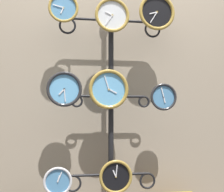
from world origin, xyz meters
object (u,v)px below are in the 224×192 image
clock_top_right (157,12)px  clock_middle_center (109,89)px  clock_middle_left (64,89)px  clock_middle_right (163,97)px  clock_top_center (112,15)px  clock_bottom_left (58,181)px  display_stand (111,159)px  clock_top_left (63,8)px  clock_bottom_center (116,177)px

clock_top_right → clock_middle_center: clock_top_right is taller
clock_middle_left → clock_middle_right: size_ratio=1.24×
clock_top_center → clock_bottom_left: bearing=179.9°
clock_middle_left → clock_bottom_left: size_ratio=1.26×
clock_middle_right → clock_middle_center: bearing=176.6°
display_stand → clock_top_center: bearing=-94.8°
clock_bottom_left → clock_middle_right: bearing=-0.0°
clock_top_center → clock_middle_right: clock_top_center is taller
clock_top_left → display_stand: bearing=15.2°
clock_top_center → clock_middle_left: bearing=179.7°
display_stand → clock_top_center: size_ratio=7.98×
clock_bottom_left → clock_bottom_center: size_ratio=0.83×
display_stand → clock_top_right: (0.34, -0.10, 1.12)m
clock_top_left → clock_middle_center: size_ratio=0.74×
clock_top_right → display_stand: bearing=163.5°
display_stand → clock_top_right: 1.18m
display_stand → clock_middle_center: bearing=-109.8°
clock_top_center → clock_middle_right: 0.72m
clock_middle_left → clock_middle_center: size_ratio=0.85×
clock_middle_center → clock_bottom_left: size_ratio=1.47×
clock_top_center → clock_middle_center: (-0.02, 0.03, -0.55)m
clock_middle_left → clock_bottom_left: 0.65m
clock_top_left → clock_bottom_center: (0.39, -0.00, -1.23)m
clock_middle_right → clock_bottom_center: 0.69m
clock_middle_right → display_stand: bearing=163.8°
display_stand → clock_bottom_left: (-0.40, -0.11, -0.13)m
clock_middle_left → clock_bottom_center: (0.37, 0.01, -0.63)m
clock_top_left → clock_bottom_left: (-0.03, -0.01, -1.24)m
clock_top_left → clock_bottom_center: size_ratio=0.90×
clock_top_left → clock_bottom_left: bearing=-158.9°
clock_middle_left → clock_bottom_left: clock_middle_left is taller
clock_middle_center → clock_top_center: bearing=-49.1°
clock_top_left → clock_middle_left: size_ratio=0.87×
clock_middle_left → clock_bottom_left: bearing=-178.6°
clock_middle_center → clock_bottom_left: (-0.36, -0.02, -0.65)m
clock_top_left → clock_middle_center: clock_top_left is taller
clock_top_center → display_stand: bearing=85.2°
clock_bottom_center → clock_top_center: bearing=-163.6°
clock_bottom_left → clock_top_center: bearing=-0.1°
clock_top_right → clock_top_left: bearing=179.9°
display_stand → clock_bottom_center: 0.15m
clock_middle_left → clock_middle_right: clock_middle_left is taller
clock_bottom_center → clock_top_right: bearing=0.5°
clock_top_left → clock_bottom_center: 1.28m
clock_middle_center → clock_middle_right: clock_middle_center is taller
clock_bottom_left → clock_middle_center: bearing=3.8°
clock_bottom_center → display_stand: bearing=100.2°
clock_top_center → clock_top_left: bearing=178.1°
clock_top_right → clock_middle_left: 0.92m
display_stand → clock_middle_left: display_stand is taller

